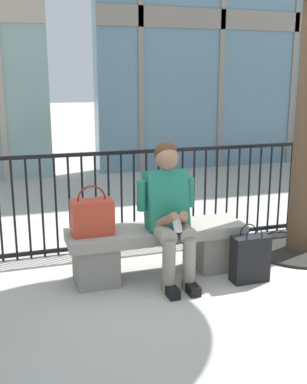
% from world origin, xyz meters
% --- Properties ---
extents(ground_plane, '(60.00, 60.00, 0.00)m').
position_xyz_m(ground_plane, '(0.00, 0.00, 0.00)').
color(ground_plane, '#B2ADA3').
extents(stone_bench, '(1.60, 0.44, 0.45)m').
position_xyz_m(stone_bench, '(0.00, 0.00, 0.27)').
color(stone_bench, gray).
rests_on(stone_bench, ground).
extents(seated_person_with_phone, '(0.52, 0.66, 1.21)m').
position_xyz_m(seated_person_with_phone, '(0.07, -0.13, 0.65)').
color(seated_person_with_phone, gray).
rests_on(seated_person_with_phone, ground).
extents(handbag_on_bench, '(0.35, 0.20, 0.43)m').
position_xyz_m(handbag_on_bench, '(-0.58, -0.01, 0.61)').
color(handbag_on_bench, '#B23823').
rests_on(handbag_on_bench, stone_bench).
extents(shopping_bag, '(0.33, 0.15, 0.51)m').
position_xyz_m(shopping_bag, '(0.73, -0.39, 0.21)').
color(shopping_bag, black).
rests_on(shopping_bag, ground).
extents(plaza_railing, '(9.36, 0.04, 1.03)m').
position_xyz_m(plaza_railing, '(-0.00, 0.76, 0.52)').
color(plaza_railing, black).
rests_on(plaza_railing, ground).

